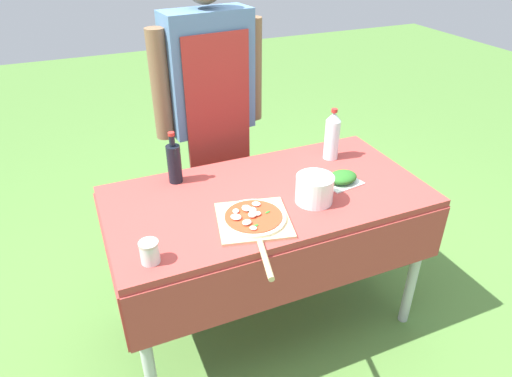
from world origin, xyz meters
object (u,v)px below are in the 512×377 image
at_px(mixing_tub, 314,189).
at_px(sauce_jar, 150,253).
at_px(prep_table, 267,211).
at_px(water_bottle, 332,135).
at_px(person_cook, 210,102).
at_px(herb_container, 343,178).
at_px(oil_bottle, 174,163).
at_px(pizza_on_peel, 254,220).

height_order(mixing_tub, sauce_jar, mixing_tub).
distance_m(prep_table, water_bottle, 0.55).
height_order(person_cook, herb_container, person_cook).
bearing_deg(water_bottle, herb_container, -108.65).
distance_m(prep_table, mixing_tub, 0.27).
bearing_deg(sauce_jar, oil_bottle, 66.51).
xyz_separation_m(water_bottle, sauce_jar, (-1.06, -0.47, -0.09)).
relative_size(person_cook, mixing_tub, 10.12).
relative_size(pizza_on_peel, herb_container, 2.89).
distance_m(mixing_tub, sauce_jar, 0.78).
bearing_deg(pizza_on_peel, person_cook, 95.72).
relative_size(prep_table, herb_container, 7.94).
height_order(water_bottle, mixing_tub, water_bottle).
xyz_separation_m(water_bottle, mixing_tub, (-0.29, -0.34, -0.07)).
bearing_deg(oil_bottle, water_bottle, -5.36).
height_order(prep_table, oil_bottle, oil_bottle).
bearing_deg(mixing_tub, herb_container, 23.06).
height_order(prep_table, herb_container, herb_container).
relative_size(pizza_on_peel, oil_bottle, 2.11).
bearing_deg(water_bottle, person_cook, 135.79).
bearing_deg(person_cook, mixing_tub, 97.69).
bearing_deg(person_cook, herb_container, 112.87).
bearing_deg(oil_bottle, mixing_tub, -38.34).
bearing_deg(sauce_jar, mixing_tub, 9.61).
xyz_separation_m(pizza_on_peel, mixing_tub, (0.32, 0.05, 0.05)).
relative_size(prep_table, mixing_tub, 8.81).
bearing_deg(mixing_tub, sauce_jar, -170.39).
bearing_deg(mixing_tub, water_bottle, 49.45).
xyz_separation_m(prep_table, person_cook, (-0.04, 0.69, 0.32)).
xyz_separation_m(prep_table, oil_bottle, (-0.36, 0.28, 0.20)).
relative_size(oil_bottle, mixing_tub, 1.52).
bearing_deg(herb_container, pizza_on_peel, -165.08).
height_order(person_cook, pizza_on_peel, person_cook).
bearing_deg(water_bottle, mixing_tub, -130.55).
height_order(person_cook, oil_bottle, person_cook).
distance_m(oil_bottle, herb_container, 0.81).
xyz_separation_m(mixing_tub, sauce_jar, (-0.77, -0.13, -0.02)).
bearing_deg(prep_table, sauce_jar, -155.77).
bearing_deg(person_cook, water_bottle, 129.42).
relative_size(person_cook, water_bottle, 6.26).
xyz_separation_m(herb_container, sauce_jar, (-0.97, -0.22, 0.01)).
bearing_deg(oil_bottle, sauce_jar, -113.49).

